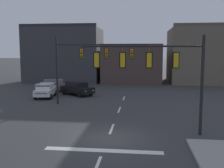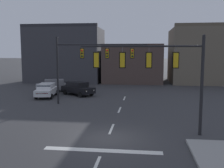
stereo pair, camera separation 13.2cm
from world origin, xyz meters
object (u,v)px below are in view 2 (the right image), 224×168
(signal_mast_far_side, at_px, (87,58))
(car_lot_nearside, at_px, (46,90))
(signal_mast_near_side, at_px, (158,66))
(car_lot_middle, at_px, (78,88))
(car_lot_farside, at_px, (53,85))

(signal_mast_far_side, bearing_deg, car_lot_nearside, 149.63)
(signal_mast_near_side, xyz_separation_m, car_lot_middle, (-8.84, 14.24, -3.48))
(car_lot_farside, bearing_deg, car_lot_middle, -31.73)
(signal_mast_near_side, xyz_separation_m, car_lot_farside, (-12.77, 16.67, -3.48))
(car_lot_nearside, relative_size, car_lot_farside, 0.97)
(car_lot_middle, relative_size, car_lot_farside, 0.97)
(signal_mast_far_side, height_order, car_lot_middle, signal_mast_far_side)
(signal_mast_near_side, height_order, car_lot_middle, signal_mast_near_side)
(signal_mast_near_side, bearing_deg, car_lot_middle, 121.82)
(car_lot_middle, height_order, car_lot_farside, same)
(car_lot_nearside, height_order, car_lot_farside, same)
(signal_mast_near_side, distance_m, car_lot_middle, 17.11)
(signal_mast_near_side, distance_m, signal_mast_far_side, 11.20)
(signal_mast_near_side, xyz_separation_m, signal_mast_far_side, (-6.52, 9.10, 0.27))
(car_lot_nearside, distance_m, car_lot_middle, 3.76)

